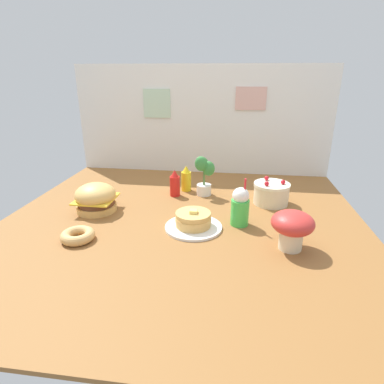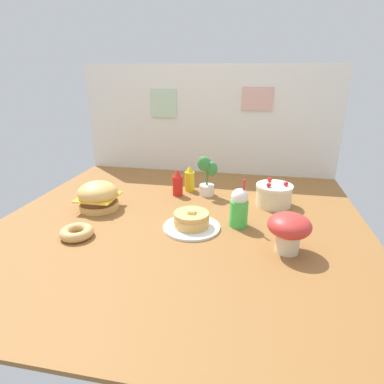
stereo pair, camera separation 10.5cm
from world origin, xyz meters
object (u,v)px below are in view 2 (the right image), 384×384
Objects in this scene: potted_plant at (207,174)px; mushroom_stool at (289,229)px; ketchup_bottle at (178,184)px; mustard_bottle at (190,179)px; layer_cake at (274,195)px; burger at (98,196)px; donut_pink_glaze at (77,232)px; cream_soda_cup at (239,208)px; pancake_stack at (191,222)px.

potted_plant is 0.86m from mushroom_stool.
ketchup_bottle and mustard_bottle have the same top height.
layer_cake is 0.82× the size of potted_plant.
burger is 0.39m from donut_pink_glaze.
layer_cake is at bearing 13.91° from burger.
cream_soda_cup is at bearing -41.69° from ketchup_bottle.
potted_plant is at bearing -27.54° from mustard_bottle.
layer_cake is at bearing 31.88° from donut_pink_glaze.
mustard_bottle is at bearing 61.63° from ketchup_bottle.
potted_plant reaches higher than layer_cake.
ketchup_bottle reaches higher than pancake_stack.
mushroom_stool reaches higher than layer_cake.
pancake_stack is at bearing -90.56° from potted_plant.
potted_plant reaches higher than donut_pink_glaze.
potted_plant is at bearing 12.33° from ketchup_bottle.
potted_plant is at bearing 119.33° from cream_soda_cup.
potted_plant is at bearing 52.09° from donut_pink_glaze.
cream_soda_cup is at bearing 17.71° from pancake_stack.
mushroom_stool is at bearing -15.25° from burger.
donut_pink_glaze is at bearing -81.03° from burger.
layer_cake is (0.47, 0.44, 0.03)m from pancake_stack.
mushroom_stool is (0.51, -0.70, -0.03)m from potted_plant.
pancake_stack is at bearing 20.84° from donut_pink_glaze.
layer_cake is 1.13× the size of mushroom_stool.
pancake_stack is at bearing -67.97° from ketchup_bottle.
pancake_stack is 0.28m from cream_soda_cup.
cream_soda_cup reaches higher than pancake_stack.
potted_plant is 1.39× the size of mushroom_stool.
potted_plant reaches higher than burger.
mushroom_stool is (0.51, -0.16, 0.08)m from pancake_stack.
burger is 0.87× the size of potted_plant.
ketchup_bottle is 1.08× the size of donut_pink_glaze.
mushroom_stool is at bearing -85.97° from layer_cake.
mustard_bottle is at bearing 61.57° from donut_pink_glaze.
potted_plant is (0.14, -0.07, 0.07)m from mustard_bottle.
donut_pink_glaze is at bearing -118.43° from mustard_bottle.
donut_pink_glaze is (-1.06, -0.66, -0.05)m from layer_cake.
mushroom_stool is (0.25, -0.24, 0.01)m from cream_soda_cup.
mustard_bottle reaches higher than donut_pink_glaze.
ketchup_bottle is at bearing -167.67° from potted_plant.
potted_plant reaches higher than mushroom_stool.
potted_plant is at bearing 167.65° from layer_cake.
ketchup_bottle is (0.45, 0.34, 0.00)m from burger.
mushroom_stool is at bearing -43.67° from cream_soda_cup.
burger is at bearing -149.84° from potted_plant.
layer_cake is at bearing -12.35° from potted_plant.
mushroom_stool is at bearing -42.41° from ketchup_bottle.
ketchup_bottle is at bearing 137.59° from mushroom_stool.
pancake_stack is 1.55× the size of mushroom_stool.
layer_cake is at bearing 59.02° from cream_soda_cup.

